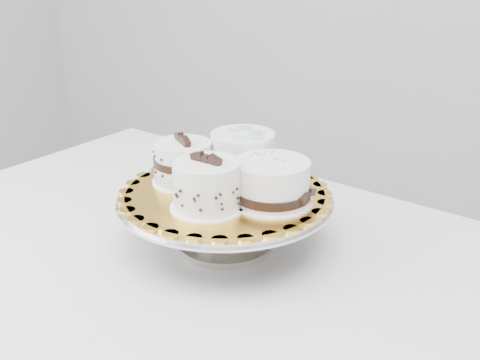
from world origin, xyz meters
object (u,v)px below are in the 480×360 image
at_px(table, 201,290).
at_px(cake_board, 225,193).
at_px(cake_banded, 183,164).
at_px(cake_swirl, 207,186).
at_px(cake_stand, 225,211).
at_px(cake_ribbon, 273,183).
at_px(cake_dots, 243,155).

relative_size(table, cake_board, 3.97).
xyz_separation_m(cake_board, cake_banded, (-0.08, 0.01, 0.03)).
relative_size(table, cake_swirl, 11.13).
bearing_deg(table, cake_banded, 156.26).
distance_m(cake_stand, cake_board, 0.03).
distance_m(table, cake_board, 0.19).
height_order(table, cake_ribbon, cake_ribbon).
relative_size(cake_dots, cake_ribbon, 1.04).
bearing_deg(cake_board, table, -143.87).
xyz_separation_m(table, cake_dots, (0.03, 0.09, 0.22)).
bearing_deg(cake_swirl, cake_board, 102.19).
height_order(cake_banded, cake_dots, cake_banded).
distance_m(table, cake_banded, 0.22).
bearing_deg(cake_stand, cake_swirl, -85.89).
height_order(cake_stand, cake_swirl, cake_swirl).
distance_m(cake_banded, cake_ribbon, 0.17).
distance_m(cake_stand, cake_banded, 0.11).
bearing_deg(cake_dots, cake_stand, -110.49).
xyz_separation_m(table, cake_stand, (0.04, 0.03, 0.15)).
bearing_deg(table, cake_ribbon, 22.48).
height_order(table, cake_banded, cake_banded).
bearing_deg(table, cake_swirl, -34.81).
bearing_deg(cake_board, cake_stand, -82.87).
relative_size(cake_stand, cake_dots, 2.49).
bearing_deg(cake_banded, cake_board, 34.33).
height_order(cake_swirl, cake_ribbon, cake_swirl).
bearing_deg(cake_dots, cake_ribbon, -61.13).
xyz_separation_m(cake_swirl, cake_banded, (-0.09, 0.07, -0.00)).
xyz_separation_m(cake_swirl, cake_ribbon, (0.08, 0.07, -0.00)).
bearing_deg(cake_banded, cake_stand, 34.33).
xyz_separation_m(cake_stand, cake_dots, (-0.00, 0.07, 0.07)).
bearing_deg(cake_swirl, cake_ribbon, 47.83).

